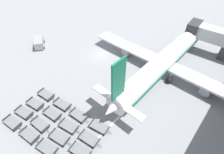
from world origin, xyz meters
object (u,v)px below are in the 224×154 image
at_px(baggage_dolly_row_mid_b_col_c, 69,126).
at_px(baggage_dolly_row_near_col_b, 30,135).
at_px(baggage_dolly_row_near_col_a, 13,123).
at_px(baggage_dolly_row_mid_a_col_c, 60,137).
at_px(airplane, 166,59).
at_px(baggage_dolly_row_far_col_a, 46,95).
at_px(baggage_dolly_row_mid_b_col_b, 53,114).
at_px(baggage_dolly_row_far_col_c, 79,115).
at_px(baggage_dolly_row_mid_a_col_d, 81,151).
at_px(baggage_dolly_row_mid_b_col_a, 35,104).
at_px(baggage_dolly_row_far_col_b, 63,104).
at_px(baggage_dolly_row_near_col_c, 47,148).
at_px(baggage_dolly_row_mid_a_col_b, 40,124).
at_px(baggage_dolly_row_far_col_d, 100,127).
at_px(baggage_dolly_row_mid_b_col_d, 89,139).
at_px(baggage_dolly_row_mid_a_col_a, 24,113).
at_px(service_van, 39,42).

bearing_deg(baggage_dolly_row_mid_b_col_c, baggage_dolly_row_near_col_b, -124.17).
xyz_separation_m(baggage_dolly_row_near_col_a, baggage_dolly_row_mid_a_col_c, (7.79, 3.38, 0.00)).
bearing_deg(airplane, baggage_dolly_row_far_col_a, -121.22).
bearing_deg(baggage_dolly_row_mid_b_col_b, baggage_dolly_row_far_col_c, 36.93).
bearing_deg(baggage_dolly_row_mid_a_col_d, airplane, 89.91).
height_order(baggage_dolly_row_far_col_a, baggage_dolly_row_far_col_c, same).
xyz_separation_m(baggage_dolly_row_mid_a_col_c, baggage_dolly_row_mid_b_col_a, (-8.38, 1.07, 0.00)).
bearing_deg(baggage_dolly_row_far_col_b, baggage_dolly_row_near_col_c, -53.27).
bearing_deg(airplane, baggage_dolly_row_near_col_c, -98.44).
bearing_deg(baggage_dolly_row_mid_b_col_c, baggage_dolly_row_far_col_c, 97.80).
distance_m(baggage_dolly_row_mid_a_col_b, baggage_dolly_row_far_col_d, 9.45).
relative_size(baggage_dolly_row_mid_b_col_d, baggage_dolly_row_far_col_c, 1.00).
height_order(baggage_dolly_row_mid_a_col_a, baggage_dolly_row_mid_b_col_d, same).
height_order(baggage_dolly_row_mid_a_col_a, baggage_dolly_row_mid_b_col_c, same).
height_order(airplane, baggage_dolly_row_mid_a_col_d, airplane).
bearing_deg(baggage_dolly_row_far_col_b, baggage_dolly_row_mid_a_col_b, -83.56).
distance_m(baggage_dolly_row_near_col_a, baggage_dolly_row_far_col_b, 8.12).
relative_size(baggage_dolly_row_mid_a_col_c, baggage_dolly_row_far_col_d, 1.00).
distance_m(baggage_dolly_row_far_col_b, baggage_dolly_row_far_col_c, 3.93).
relative_size(baggage_dolly_row_near_col_a, baggage_dolly_row_mid_a_col_c, 1.00).
bearing_deg(baggage_dolly_row_far_col_c, baggage_dolly_row_mid_a_col_c, -80.60).
height_order(airplane, baggage_dolly_row_mid_b_col_d, airplane).
xyz_separation_m(baggage_dolly_row_mid_b_col_c, baggage_dolly_row_far_col_c, (-0.32, 2.37, 0.00)).
relative_size(baggage_dolly_row_mid_b_col_b, baggage_dolly_row_mid_b_col_c, 1.00).
xyz_separation_m(baggage_dolly_row_mid_b_col_c, baggage_dolly_row_far_col_a, (-8.32, 1.43, 0.00)).
height_order(baggage_dolly_row_mid_a_col_c, baggage_dolly_row_far_col_b, same).
height_order(airplane, baggage_dolly_row_mid_b_col_c, airplane).
xyz_separation_m(baggage_dolly_row_near_col_b, baggage_dolly_row_near_col_c, (3.75, 0.58, 0.00)).
distance_m(baggage_dolly_row_near_col_c, baggage_dolly_row_mid_b_col_b, 5.88).
relative_size(baggage_dolly_row_mid_a_col_d, baggage_dolly_row_far_col_a, 1.00).
relative_size(baggage_dolly_row_far_col_a, baggage_dolly_row_far_col_b, 1.00).
relative_size(airplane, baggage_dolly_row_far_col_a, 9.93).
xyz_separation_m(baggage_dolly_row_near_col_a, baggage_dolly_row_far_col_a, (-0.94, 6.94, 0.00)).
height_order(airplane, baggage_dolly_row_mid_a_col_b, airplane).
distance_m(baggage_dolly_row_mid_b_col_b, baggage_dolly_row_far_col_c, 4.48).
xyz_separation_m(airplane, service_van, (-28.44, -12.41, -1.79)).
relative_size(baggage_dolly_row_near_col_c, baggage_dolly_row_far_col_a, 1.00).
bearing_deg(baggage_dolly_row_near_col_a, baggage_dolly_row_near_col_b, 8.91).
bearing_deg(baggage_dolly_row_mid_a_col_d, baggage_dolly_row_mid_a_col_a, -171.47).
bearing_deg(baggage_dolly_row_mid_a_col_c, baggage_dolly_row_mid_a_col_b, -171.09).
xyz_separation_m(baggage_dolly_row_near_col_c, baggage_dolly_row_mid_b_col_a, (-8.40, 3.23, 0.00)).
relative_size(baggage_dolly_row_mid_a_col_a, baggage_dolly_row_mid_a_col_c, 1.00).
xyz_separation_m(baggage_dolly_row_mid_a_col_d, baggage_dolly_row_far_col_d, (-0.64, 4.54, 0.00)).
distance_m(baggage_dolly_row_mid_b_col_b, baggage_dolly_row_far_col_d, 8.34).
distance_m(baggage_dolly_row_mid_b_col_c, baggage_dolly_row_mid_b_col_d, 4.00).
bearing_deg(baggage_dolly_row_mid_b_col_b, baggage_dolly_row_mid_b_col_d, 7.06).
bearing_deg(baggage_dolly_row_mid_a_col_c, service_van, 153.60).
distance_m(baggage_dolly_row_near_col_c, baggage_dolly_row_mid_a_col_a, 8.24).
bearing_deg(baggage_dolly_row_near_col_a, airplane, 67.14).
xyz_separation_m(baggage_dolly_row_near_col_b, baggage_dolly_row_mid_a_col_b, (-0.39, 2.09, 0.00)).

